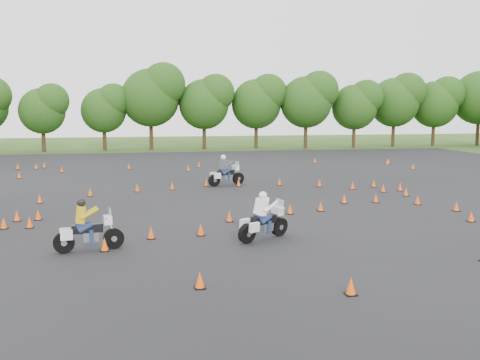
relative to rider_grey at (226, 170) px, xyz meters
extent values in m
plane|color=#2D5119|center=(-0.37, -10.42, -0.98)|extent=(140.00, 140.00, 0.00)
plane|color=black|center=(-0.37, -4.42, -0.97)|extent=(62.00, 62.00, 0.00)
cone|color=#EF4F0A|center=(1.36, -9.66, -0.75)|extent=(0.26, 0.26, 0.45)
cone|color=#EF4F0A|center=(-10.87, -10.40, -0.75)|extent=(0.26, 0.26, 0.45)
cone|color=#EF4F0A|center=(-3.19, -13.08, -0.75)|extent=(0.26, 0.26, 0.45)
cone|color=#EF4F0A|center=(0.67, -0.60, -0.75)|extent=(0.26, 0.26, 0.45)
cone|color=#EF4F0A|center=(-3.92, -19.09, -0.75)|extent=(0.26, 0.26, 0.45)
cone|color=#EF4F0A|center=(-8.11, -2.78, -0.75)|extent=(0.26, 0.26, 0.45)
cone|color=#EF4F0A|center=(16.17, 10.33, -0.75)|extent=(0.26, 0.26, 0.45)
cone|color=#EF4F0A|center=(3.26, -0.72, -0.75)|extent=(0.26, 0.26, 0.45)
cone|color=#EF4F0A|center=(-10.66, -8.97, -0.75)|extent=(0.26, 0.26, 0.45)
cone|color=#EF4F0A|center=(16.03, 5.87, -0.75)|extent=(0.26, 0.26, 0.45)
cone|color=#EF4F0A|center=(-0.04, -11.05, -0.75)|extent=(0.26, 0.26, 0.45)
cone|color=#EF4F0A|center=(8.52, -12.79, -0.75)|extent=(0.26, 0.26, 0.45)
cone|color=#EF4F0A|center=(-11.14, 9.02, -0.75)|extent=(0.26, 0.26, 0.45)
cone|color=#EF4F0A|center=(-1.30, -0.13, -0.75)|extent=(0.26, 0.26, 0.45)
cone|color=#EF4F0A|center=(-13.48, 11.83, -0.75)|extent=(0.26, 0.26, 0.45)
cone|color=#EF4F0A|center=(-6.67, -14.68, -0.75)|extent=(0.26, 0.26, 0.45)
cone|color=#EF4F0A|center=(-0.53, 10.53, -0.75)|extent=(0.26, 0.26, 0.45)
cone|color=#EF4F0A|center=(-3.49, -1.17, -0.75)|extent=(0.26, 0.26, 0.45)
cone|color=#EF4F0A|center=(2.97, -9.28, -0.75)|extent=(0.26, 0.26, 0.45)
cone|color=#EF4F0A|center=(-6.18, 10.34, -0.75)|extent=(0.26, 0.26, 0.45)
cone|color=#EF4F0A|center=(5.57, -1.70, -0.75)|extent=(0.26, 0.26, 0.45)
cone|color=#EF4F0A|center=(-14.89, 11.93, -0.75)|extent=(0.26, 0.26, 0.45)
cone|color=#EF4F0A|center=(9.67, -4.24, -0.75)|extent=(0.26, 0.26, 0.45)
cone|color=#EF4F0A|center=(9.08, -6.04, -0.75)|extent=(0.26, 0.26, 0.45)
cone|color=#EF4F0A|center=(-9.82, -8.88, -0.75)|extent=(0.26, 0.26, 0.45)
cone|color=#EF4F0A|center=(4.86, -7.52, -0.75)|extent=(0.26, 0.26, 0.45)
cone|color=#EF4F0A|center=(8.82, -2.48, -0.75)|extent=(0.26, 0.26, 0.45)
cone|color=#EF4F0A|center=(9.29, -10.51, -0.75)|extent=(0.26, 0.26, 0.45)
cone|color=#EF4F0A|center=(-1.65, 8.02, -0.75)|extent=(0.26, 0.26, 0.45)
cone|color=#EF4F0A|center=(8.49, -4.47, -0.75)|extent=(0.26, 0.26, 0.45)
cone|color=#EF4F0A|center=(-10.48, -4.49, -0.75)|extent=(0.26, 0.26, 0.45)
cone|color=#EF4F0A|center=(-13.58, 5.98, -0.75)|extent=(0.26, 0.26, 0.45)
cone|color=#EF4F0A|center=(7.15, -3.16, -0.75)|extent=(0.26, 0.26, 0.45)
cone|color=#EF4F0A|center=(15.65, 9.54, -0.75)|extent=(0.26, 0.26, 0.45)
cone|color=#EF4F0A|center=(-0.11, -20.34, -0.75)|extent=(0.26, 0.26, 0.45)
cone|color=#EF4F0A|center=(-12.98, 12.62, -0.75)|extent=(0.26, 0.26, 0.45)
cone|color=#EF4F0A|center=(8.38, -8.56, -0.75)|extent=(0.26, 0.26, 0.45)
cone|color=#EF4F0A|center=(9.92, 11.88, -0.75)|extent=(0.26, 0.26, 0.45)
cone|color=#EF4F0A|center=(-5.07, -13.23, -0.75)|extent=(0.26, 0.26, 0.45)
cone|color=#EF4F0A|center=(-1.68, -10.81, -0.75)|extent=(0.26, 0.26, 0.45)
cone|color=#EF4F0A|center=(6.56, -7.60, -0.75)|extent=(0.26, 0.26, 0.45)
cone|color=#EF4F0A|center=(-5.55, -1.60, -0.75)|extent=(0.26, 0.26, 0.45)
cone|color=#EF4F0A|center=(-9.88, -10.46, -0.75)|extent=(0.26, 0.26, 0.45)
camera|label=1|loc=(-5.50, -32.99, 3.88)|focal=40.00mm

